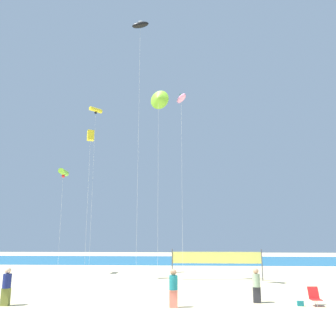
% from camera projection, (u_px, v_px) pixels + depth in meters
% --- Properties ---
extents(ground_plane, '(120.00, 120.00, 0.00)m').
position_uv_depth(ground_plane, '(191.00, 310.00, 16.00)').
color(ground_plane, beige).
extents(ocean_band, '(120.00, 20.00, 0.01)m').
position_uv_depth(ocean_band, '(190.00, 260.00, 50.25)').
color(ocean_band, '#1E6B99').
rests_on(ocean_band, ground).
extents(beachgoer_teal_shirt, '(0.41, 0.41, 1.81)m').
position_uv_depth(beachgoer_teal_shirt, '(173.00, 287.00, 16.66)').
color(beachgoer_teal_shirt, '#EA7260').
rests_on(beachgoer_teal_shirt, ground).
extents(beachgoer_navy_shirt, '(0.42, 0.42, 1.84)m').
position_uv_depth(beachgoer_navy_shirt, '(7.00, 285.00, 17.14)').
color(beachgoer_navy_shirt, olive).
rests_on(beachgoer_navy_shirt, ground).
extents(beachgoer_sage_shirt, '(0.40, 0.40, 1.74)m').
position_uv_depth(beachgoer_sage_shirt, '(256.00, 284.00, 17.85)').
color(beachgoer_sage_shirt, '#2D2D33').
rests_on(beachgoer_sage_shirt, ground).
extents(folding_beach_chair, '(0.52, 0.65, 0.89)m').
position_uv_depth(folding_beach_chair, '(314.00, 296.00, 17.03)').
color(folding_beach_chair, red).
rests_on(folding_beach_chair, ground).
extents(volleyball_net, '(7.18, 0.17, 2.40)m').
position_uv_depth(volleyball_net, '(217.00, 259.00, 27.25)').
color(volleyball_net, '#4C4C51').
rests_on(volleyball_net, ground).
extents(beach_handbag, '(0.31, 0.15, 0.25)m').
position_uv_depth(beach_handbag, '(300.00, 303.00, 16.88)').
color(beach_handbag, '#19727A').
rests_on(beach_handbag, ground).
extents(kite_yellow_box, '(0.71, 0.71, 12.22)m').
position_uv_depth(kite_yellow_box, '(91.00, 136.00, 28.94)').
color(kite_yellow_box, silver).
rests_on(kite_yellow_box, ground).
extents(kite_black_inflatable, '(1.36, 0.46, 20.00)m').
position_uv_depth(kite_black_inflatable, '(140.00, 26.00, 26.72)').
color(kite_black_inflatable, silver).
rests_on(kite_black_inflatable, ground).
extents(kite_lime_delta, '(1.71, 0.98, 15.54)m').
position_uv_depth(kite_lime_delta, '(159.00, 99.00, 28.62)').
color(kite_lime_delta, silver).
rests_on(kite_lime_delta, ground).
extents(kite_pink_inflatable, '(1.01, 1.41, 14.17)m').
position_uv_depth(kite_pink_inflatable, '(181.00, 99.00, 26.26)').
color(kite_pink_inflatable, silver).
rests_on(kite_pink_inflatable, ground).
extents(kite_yellow_tube, '(1.17, 1.23, 15.91)m').
position_uv_depth(kite_yellow_tube, '(96.00, 111.00, 33.84)').
color(kite_yellow_tube, silver).
rests_on(kite_yellow_tube, ground).
extents(kite_lime_tube, '(0.58, 1.56, 9.73)m').
position_uv_depth(kite_lime_tube, '(64.00, 173.00, 32.90)').
color(kite_lime_tube, silver).
rests_on(kite_lime_tube, ground).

